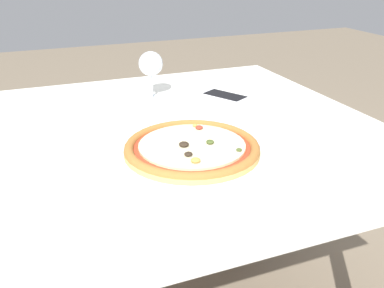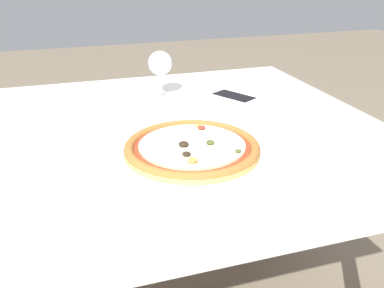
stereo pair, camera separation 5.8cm
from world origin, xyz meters
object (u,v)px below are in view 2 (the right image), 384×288
at_px(pizza_plate, 192,149).
at_px(wine_glass_far_left, 160,65).
at_px(dining_table, 113,166).
at_px(cell_phone, 234,97).

height_order(pizza_plate, wine_glass_far_left, wine_glass_far_left).
distance_m(dining_table, wine_glass_far_left, 0.38).
bearing_deg(cell_phone, wine_glass_far_left, 158.85).
distance_m(pizza_plate, cell_phone, 0.43).
bearing_deg(pizza_plate, dining_table, 134.32).
height_order(dining_table, wine_glass_far_left, wine_glass_far_left).
bearing_deg(pizza_plate, wine_glass_far_left, 85.30).
distance_m(dining_table, cell_phone, 0.46).
distance_m(dining_table, pizza_plate, 0.25).
relative_size(pizza_plate, cell_phone, 2.09).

